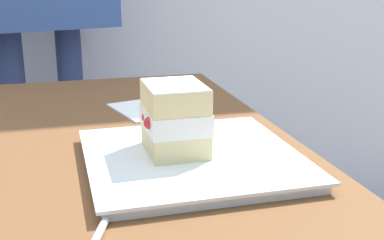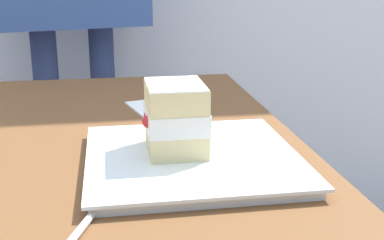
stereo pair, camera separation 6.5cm
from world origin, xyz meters
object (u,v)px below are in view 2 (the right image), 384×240
object	(u,v)px
dessert_plate	(192,159)
paper_napkin	(157,109)
cake_slice	(175,118)
dessert_fork	(96,210)

from	to	relation	value
dessert_plate	paper_napkin	xyz separation A→B (m)	(0.27, 0.02, -0.01)
cake_slice	dessert_fork	distance (m)	0.18
cake_slice	paper_napkin	bearing A→B (deg)	-0.27
dessert_fork	cake_slice	bearing A→B (deg)	-37.66
dessert_plate	cake_slice	bearing A→B (deg)	54.96
dessert_plate	paper_napkin	bearing A→B (deg)	3.80
dessert_plate	cake_slice	world-z (taller)	cake_slice
cake_slice	paper_napkin	distance (m)	0.27
cake_slice	dessert_fork	world-z (taller)	cake_slice
dessert_plate	dessert_fork	xyz separation A→B (m)	(-0.12, 0.12, -0.00)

